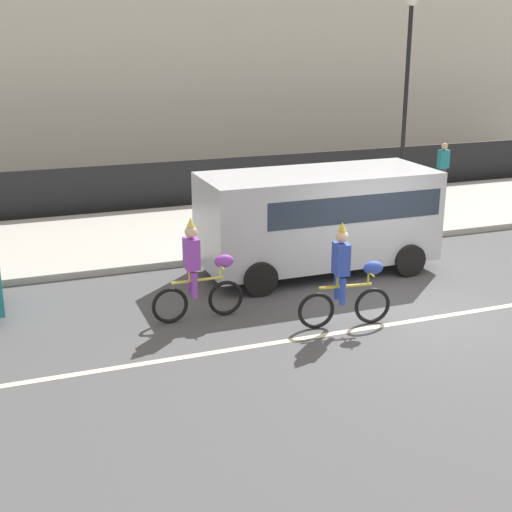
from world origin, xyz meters
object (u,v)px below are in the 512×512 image
Objects in this scene: parade_cyclist_purple at (198,275)px; parade_cyclist_cobalt at (346,281)px; pedestrian_onlooker at (443,168)px; street_lamp_post at (407,70)px; parked_van_silver at (321,214)px.

parade_cyclist_cobalt is at bearing -27.44° from parade_cyclist_purple.
street_lamp_post is at bearing -159.57° from pedestrian_onlooker.
parked_van_silver reaches higher than pedestrian_onlooker.
parade_cyclist_cobalt is at bearing -133.36° from pedestrian_onlooker.
parade_cyclist_purple is 2.63m from parade_cyclist_cobalt.
street_lamp_post is at bearing 42.29° from parked_van_silver.
parade_cyclist_purple is 0.38× the size of parked_van_silver.
parked_van_silver reaches higher than parade_cyclist_purple.
pedestrian_onlooker is (1.92, 0.71, -2.97)m from street_lamp_post.
parade_cyclist_purple reaches higher than pedestrian_onlooker.
parade_cyclist_purple is at bearing -151.85° from parked_van_silver.
parked_van_silver is at bearing 72.97° from parade_cyclist_cobalt.
pedestrian_onlooker is at bearing 46.64° from parade_cyclist_cobalt.
pedestrian_onlooker is (9.68, 6.56, 0.17)m from parade_cyclist_purple.
parade_cyclist_purple is at bearing -143.02° from street_lamp_post.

